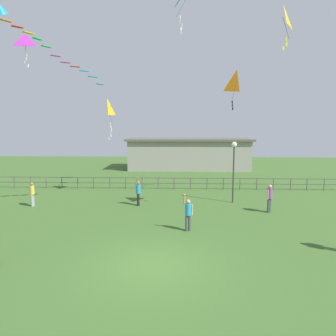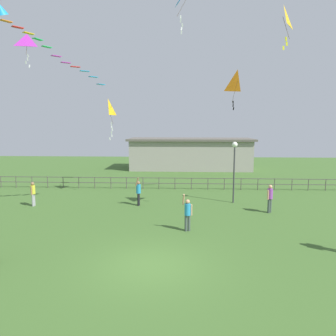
{
  "view_description": "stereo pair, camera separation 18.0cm",
  "coord_description": "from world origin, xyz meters",
  "px_view_note": "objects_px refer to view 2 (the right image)",
  "views": [
    {
      "loc": [
        1.02,
        -10.94,
        5.17
      ],
      "look_at": [
        0.31,
        6.88,
        2.71
      ],
      "focal_mm": 33.45,
      "sensor_mm": 36.0,
      "label": 1
    },
    {
      "loc": [
        1.2,
        -10.93,
        5.17
      ],
      "look_at": [
        0.31,
        6.88,
        2.71
      ],
      "focal_mm": 33.45,
      "sensor_mm": 36.0,
      "label": 2
    }
  ],
  "objects_px": {
    "person_2": "(138,191)",
    "kite_0": "(283,18)",
    "kite_5": "(237,82)",
    "lamppost": "(234,158)",
    "streamer_kite": "(11,17)",
    "person_5": "(33,192)",
    "kite_4": "(108,109)",
    "person_1": "(188,212)",
    "kite_3": "(27,43)",
    "person_0": "(270,197)"
  },
  "relations": [
    {
      "from": "person_5",
      "to": "streamer_kite",
      "type": "xyz_separation_m",
      "value": [
        1.46,
        -4.0,
        9.29
      ]
    },
    {
      "from": "person_2",
      "to": "kite_0",
      "type": "distance_m",
      "value": 12.61
    },
    {
      "from": "person_1",
      "to": "person_5",
      "type": "height_order",
      "value": "person_1"
    },
    {
      "from": "person_0",
      "to": "person_5",
      "type": "distance_m",
      "value": 14.76
    },
    {
      "from": "lamppost",
      "to": "person_5",
      "type": "distance_m",
      "value": 13.22
    },
    {
      "from": "person_5",
      "to": "kite_0",
      "type": "bearing_deg",
      "value": -10.72
    },
    {
      "from": "lamppost",
      "to": "kite_5",
      "type": "xyz_separation_m",
      "value": [
        0.3,
        1.58,
        5.1
      ]
    },
    {
      "from": "person_1",
      "to": "streamer_kite",
      "type": "distance_m",
      "value": 12.48
    },
    {
      "from": "person_0",
      "to": "kite_0",
      "type": "xyz_separation_m",
      "value": [
        -0.29,
        -1.92,
        9.41
      ]
    },
    {
      "from": "person_2",
      "to": "kite_5",
      "type": "height_order",
      "value": "kite_5"
    },
    {
      "from": "person_0",
      "to": "person_5",
      "type": "height_order",
      "value": "person_0"
    },
    {
      "from": "person_5",
      "to": "kite_5",
      "type": "bearing_deg",
      "value": 13.19
    },
    {
      "from": "kite_0",
      "to": "kite_4",
      "type": "relative_size",
      "value": 0.74
    },
    {
      "from": "person_1",
      "to": "streamer_kite",
      "type": "xyz_separation_m",
      "value": [
        -8.37,
        0.3,
        9.25
      ]
    },
    {
      "from": "person_5",
      "to": "kite_4",
      "type": "xyz_separation_m",
      "value": [
        4.25,
        3.21,
        5.4
      ]
    },
    {
      "from": "person_2",
      "to": "person_5",
      "type": "height_order",
      "value": "person_2"
    },
    {
      "from": "person_2",
      "to": "kite_4",
      "type": "bearing_deg",
      "value": 132.25
    },
    {
      "from": "person_1",
      "to": "kite_0",
      "type": "xyz_separation_m",
      "value": [
        4.61,
        1.57,
        9.45
      ]
    },
    {
      "from": "kite_3",
      "to": "kite_5",
      "type": "height_order",
      "value": "kite_3"
    },
    {
      "from": "person_1",
      "to": "kite_0",
      "type": "bearing_deg",
      "value": 18.8
    },
    {
      "from": "kite_3",
      "to": "kite_5",
      "type": "relative_size",
      "value": 0.8
    },
    {
      "from": "person_5",
      "to": "person_1",
      "type": "bearing_deg",
      "value": -23.63
    },
    {
      "from": "person_5",
      "to": "kite_0",
      "type": "xyz_separation_m",
      "value": [
        14.44,
        -2.73,
        9.48
      ]
    },
    {
      "from": "kite_3",
      "to": "streamer_kite",
      "type": "relative_size",
      "value": 0.45
    },
    {
      "from": "lamppost",
      "to": "kite_5",
      "type": "height_order",
      "value": "kite_5"
    },
    {
      "from": "person_2",
      "to": "person_5",
      "type": "distance_m",
      "value": 6.74
    },
    {
      "from": "person_2",
      "to": "kite_0",
      "type": "relative_size",
      "value": 0.87
    },
    {
      "from": "kite_4",
      "to": "kite_0",
      "type": "bearing_deg",
      "value": -30.26
    },
    {
      "from": "person_1",
      "to": "lamppost",
      "type": "bearing_deg",
      "value": 61.73
    },
    {
      "from": "kite_5",
      "to": "kite_4",
      "type": "bearing_deg",
      "value": 179.36
    },
    {
      "from": "kite_0",
      "to": "streamer_kite",
      "type": "height_order",
      "value": "kite_0"
    },
    {
      "from": "kite_3",
      "to": "person_5",
      "type": "bearing_deg",
      "value": -69.67
    },
    {
      "from": "person_2",
      "to": "kite_3",
      "type": "distance_m",
      "value": 12.09
    },
    {
      "from": "person_0",
      "to": "kite_5",
      "type": "height_order",
      "value": "kite_5"
    },
    {
      "from": "streamer_kite",
      "to": "lamppost",
      "type": "bearing_deg",
      "value": 25.68
    },
    {
      "from": "kite_5",
      "to": "person_1",
      "type": "bearing_deg",
      "value": -114.87
    },
    {
      "from": "kite_0",
      "to": "kite_5",
      "type": "relative_size",
      "value": 0.82
    },
    {
      "from": "kite_3",
      "to": "person_0",
      "type": "bearing_deg",
      "value": -9.1
    },
    {
      "from": "person_2",
      "to": "kite_4",
      "type": "relative_size",
      "value": 0.64
    },
    {
      "from": "kite_0",
      "to": "kite_4",
      "type": "xyz_separation_m",
      "value": [
        -10.19,
        5.94,
        -4.08
      ]
    },
    {
      "from": "kite_3",
      "to": "kite_4",
      "type": "bearing_deg",
      "value": 17.92
    },
    {
      "from": "person_0",
      "to": "kite_3",
      "type": "distance_m",
      "value": 18.22
    },
    {
      "from": "person_2",
      "to": "kite_0",
      "type": "bearing_deg",
      "value": -22.63
    },
    {
      "from": "lamppost",
      "to": "person_5",
      "type": "bearing_deg",
      "value": -173.27
    },
    {
      "from": "person_1",
      "to": "person_5",
      "type": "bearing_deg",
      "value": 156.37
    },
    {
      "from": "lamppost",
      "to": "streamer_kite",
      "type": "bearing_deg",
      "value": -154.32
    },
    {
      "from": "person_0",
      "to": "kite_3",
      "type": "relative_size",
      "value": 0.79
    },
    {
      "from": "person_5",
      "to": "kite_3",
      "type": "bearing_deg",
      "value": 110.33
    },
    {
      "from": "person_2",
      "to": "lamppost",
      "type": "bearing_deg",
      "value": 9.54
    },
    {
      "from": "lamppost",
      "to": "kite_0",
      "type": "xyz_separation_m",
      "value": [
        1.47,
        -4.26,
        7.38
      ]
    }
  ]
}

